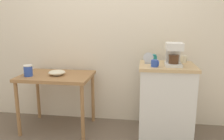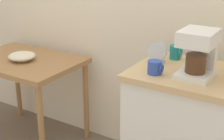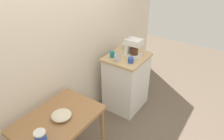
# 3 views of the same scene
# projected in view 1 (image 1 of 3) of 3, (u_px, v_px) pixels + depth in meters

# --- Properties ---
(ground_plane) EXTENTS (8.00, 8.00, 0.00)m
(ground_plane) POSITION_uv_depth(u_px,v_px,m) (102.00, 131.00, 2.93)
(ground_plane) COLOR #6B5B4C
(back_wall) EXTENTS (4.40, 0.10, 2.80)m
(back_wall) POSITION_uv_depth(u_px,v_px,m) (114.00, 20.00, 3.03)
(back_wall) COLOR beige
(back_wall) RESTS_ON ground_plane
(wooden_table) EXTENTS (0.89, 0.62, 0.73)m
(wooden_table) POSITION_uv_depth(u_px,v_px,m) (57.00, 82.00, 2.88)
(wooden_table) COLOR #9E7044
(wooden_table) RESTS_ON ground_plane
(kitchen_counter) EXTENTS (0.63, 0.55, 0.90)m
(kitchen_counter) POSITION_uv_depth(u_px,v_px,m) (165.00, 101.00, 2.71)
(kitchen_counter) COLOR white
(kitchen_counter) RESTS_ON ground_plane
(bowl_stoneware) EXTENTS (0.21, 0.21, 0.07)m
(bowl_stoneware) POSITION_uv_depth(u_px,v_px,m) (57.00, 72.00, 2.82)
(bowl_stoneware) COLOR beige
(bowl_stoneware) RESTS_ON wooden_table
(canister_enamel) EXTENTS (0.11, 0.11, 0.14)m
(canister_enamel) POSITION_uv_depth(u_px,v_px,m) (28.00, 71.00, 2.77)
(canister_enamel) COLOR #2D4CAD
(canister_enamel) RESTS_ON wooden_table
(coffee_maker) EXTENTS (0.18, 0.22, 0.26)m
(coffee_maker) POSITION_uv_depth(u_px,v_px,m) (174.00, 53.00, 2.53)
(coffee_maker) COLOR white
(coffee_maker) RESTS_ON kitchen_counter
(mug_dark_teal) EXTENTS (0.08, 0.07, 0.09)m
(mug_dark_teal) POSITION_uv_depth(u_px,v_px,m) (154.00, 58.00, 2.78)
(mug_dark_teal) COLOR teal
(mug_dark_teal) RESTS_ON kitchen_counter
(mug_blue) EXTENTS (0.09, 0.08, 0.08)m
(mug_blue) POSITION_uv_depth(u_px,v_px,m) (155.00, 63.00, 2.48)
(mug_blue) COLOR #2D4CAD
(mug_blue) RESTS_ON kitchen_counter
(mug_small_cream) EXTENTS (0.09, 0.08, 0.08)m
(mug_small_cream) POSITION_uv_depth(u_px,v_px,m) (183.00, 59.00, 2.73)
(mug_small_cream) COLOR beige
(mug_small_cream) RESTS_ON kitchen_counter
(table_clock) EXTENTS (0.12, 0.06, 0.13)m
(table_clock) POSITION_uv_depth(u_px,v_px,m) (148.00, 59.00, 2.66)
(table_clock) COLOR #B2B5BA
(table_clock) RESTS_ON kitchen_counter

